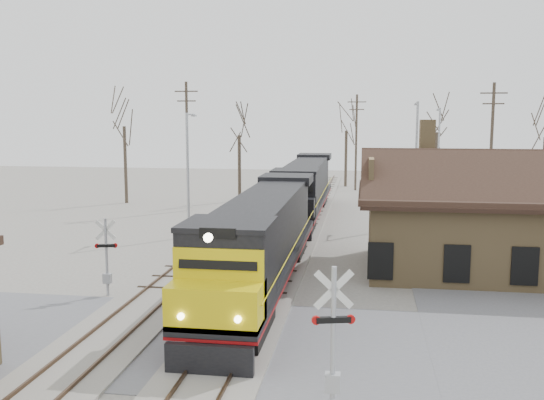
% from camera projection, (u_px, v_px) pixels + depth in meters
% --- Properties ---
extents(ground, '(140.00, 140.00, 0.00)m').
position_uv_depth(ground, '(230.00, 343.00, 21.81)').
color(ground, '#9C968C').
rests_on(ground, ground).
extents(road, '(60.00, 9.00, 0.03)m').
position_uv_depth(road, '(230.00, 342.00, 21.80)').
color(road, '#5E5E63').
rests_on(road, ground).
extents(track_main, '(3.40, 90.00, 0.24)m').
position_uv_depth(track_main, '(284.00, 250.00, 36.48)').
color(track_main, '#9C968C').
rests_on(track_main, ground).
extents(track_siding, '(3.40, 90.00, 0.24)m').
position_uv_depth(track_siding, '(212.00, 248.00, 37.15)').
color(track_siding, '#9C968C').
rests_on(track_siding, ground).
extents(depot, '(15.20, 9.31, 7.90)m').
position_uv_depth(depot, '(506.00, 226.00, 31.43)').
color(depot, '#967A4D').
rests_on(depot, ground).
extents(locomotive_lead, '(3.05, 20.40, 4.53)m').
position_uv_depth(locomotive_lead, '(261.00, 241.00, 27.94)').
color(locomotive_lead, black).
rests_on(locomotive_lead, ground).
extents(locomotive_trailing, '(3.05, 20.40, 4.29)m').
position_uv_depth(locomotive_trailing, '(305.00, 188.00, 48.19)').
color(locomotive_trailing, black).
rests_on(locomotive_trailing, ground).
extents(crossbuck_near, '(1.17, 0.37, 4.17)m').
position_uv_depth(crossbuck_near, '(333.00, 347.00, 16.28)').
color(crossbuck_near, '#A5A8AD').
rests_on(crossbuck_near, ground).
extents(crossbuck_far, '(1.00, 0.35, 3.57)m').
position_uv_depth(crossbuck_far, '(107.00, 259.00, 27.29)').
color(crossbuck_far, '#A5A8AD').
rests_on(crossbuck_far, ground).
extents(streetlight_a, '(0.25, 2.04, 8.30)m').
position_uv_depth(streetlight_a, '(188.00, 168.00, 40.26)').
color(streetlight_a, '#A5A8AD').
rests_on(streetlight_a, ground).
extents(streetlight_b, '(0.25, 2.04, 9.13)m').
position_uv_depth(streetlight_b, '(416.00, 157.00, 44.25)').
color(streetlight_b, '#A5A8AD').
rests_on(streetlight_b, ground).
extents(streetlight_c, '(0.25, 2.04, 8.82)m').
position_uv_depth(streetlight_c, '(438.00, 150.00, 56.56)').
color(streetlight_c, '#A5A8AD').
rests_on(streetlight_c, ground).
extents(utility_pole_a, '(2.00, 0.24, 10.93)m').
position_uv_depth(utility_pole_a, '(187.00, 144.00, 51.31)').
color(utility_pole_a, '#382D23').
rests_on(utility_pole_a, ground).
extents(utility_pole_b, '(2.00, 0.24, 10.36)m').
position_uv_depth(utility_pole_b, '(356.00, 141.00, 65.58)').
color(utility_pole_b, '#382D23').
rests_on(utility_pole_b, ground).
extents(utility_pole_c, '(2.00, 0.24, 10.61)m').
position_uv_depth(utility_pole_c, '(491.00, 149.00, 46.48)').
color(utility_pole_c, '#382D23').
rests_on(utility_pole_c, ground).
extents(tree_a, '(4.76, 4.76, 11.66)m').
position_uv_depth(tree_a, '(124.00, 113.00, 55.55)').
color(tree_a, '#382D23').
rests_on(tree_a, ground).
extents(tree_b, '(4.19, 4.19, 10.26)m').
position_uv_depth(tree_b, '(239.00, 124.00, 57.00)').
color(tree_b, '#382D23').
rests_on(tree_b, ground).
extents(tree_c, '(4.28, 4.28, 10.48)m').
position_uv_depth(tree_c, '(346.00, 121.00, 68.84)').
color(tree_c, '#382D23').
rests_on(tree_c, ground).
extents(tree_d, '(4.36, 4.36, 10.69)m').
position_uv_depth(tree_d, '(437.00, 121.00, 57.54)').
color(tree_d, '#382D23').
rests_on(tree_d, ground).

